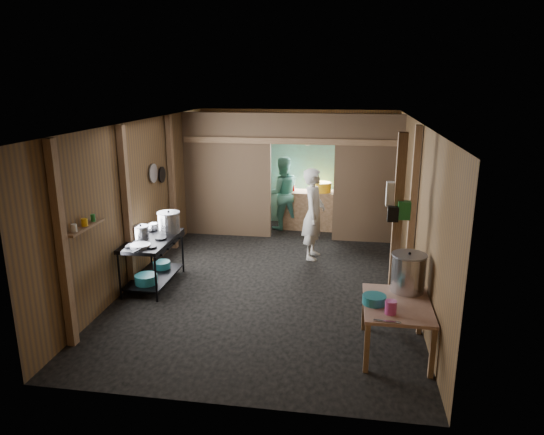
% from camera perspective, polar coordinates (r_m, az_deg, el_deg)
% --- Properties ---
extents(floor, '(4.50, 7.00, 0.00)m').
position_cam_1_polar(floor, '(8.49, 0.21, -6.81)').
color(floor, black).
rests_on(floor, ground).
extents(ceiling, '(4.50, 7.00, 0.00)m').
position_cam_1_polar(ceiling, '(7.88, 0.23, 10.96)').
color(ceiling, '#404040').
rests_on(ceiling, ground).
extents(wall_back, '(4.50, 0.00, 2.60)m').
position_cam_1_polar(wall_back, '(11.49, 2.85, 5.87)').
color(wall_back, brown).
rests_on(wall_back, ground).
extents(wall_front, '(4.50, 0.00, 2.60)m').
position_cam_1_polar(wall_front, '(4.83, -6.10, -8.13)').
color(wall_front, brown).
rests_on(wall_front, ground).
extents(wall_left, '(0.00, 7.00, 2.60)m').
position_cam_1_polar(wall_left, '(8.70, -14.60, 2.23)').
color(wall_left, brown).
rests_on(wall_left, ground).
extents(wall_right, '(0.00, 7.00, 2.60)m').
position_cam_1_polar(wall_right, '(8.07, 16.22, 1.08)').
color(wall_right, brown).
rests_on(wall_right, ground).
extents(partition_left, '(1.85, 0.10, 2.60)m').
position_cam_1_polar(partition_left, '(10.45, -5.18, 4.85)').
color(partition_left, brown).
rests_on(partition_left, floor).
extents(partition_right, '(1.35, 0.10, 2.60)m').
position_cam_1_polar(partition_right, '(10.16, 10.96, 4.32)').
color(partition_right, brown).
rests_on(partition_right, floor).
extents(partition_header, '(1.30, 0.10, 0.60)m').
position_cam_1_polar(partition_header, '(10.05, 3.57, 10.22)').
color(partition_header, brown).
rests_on(partition_header, wall_back).
extents(turquoise_panel, '(4.40, 0.06, 2.50)m').
position_cam_1_polar(turquoise_panel, '(11.44, 2.82, 5.57)').
color(turquoise_panel, '#62B5AD').
rests_on(turquoise_panel, wall_back).
extents(back_counter, '(1.20, 0.50, 0.85)m').
position_cam_1_polar(back_counter, '(11.11, 4.03, 0.89)').
color(back_counter, '#A17A59').
rests_on(back_counter, floor).
extents(wall_clock, '(0.20, 0.03, 0.20)m').
position_cam_1_polar(wall_clock, '(11.28, 4.12, 8.75)').
color(wall_clock, silver).
rests_on(wall_clock, wall_back).
extents(post_left_a, '(0.10, 0.12, 2.60)m').
position_cam_1_polar(post_left_a, '(6.46, -23.04, -3.14)').
color(post_left_a, '#A17A59').
rests_on(post_left_a, floor).
extents(post_left_b, '(0.10, 0.12, 2.60)m').
position_cam_1_polar(post_left_b, '(7.97, -16.38, 0.89)').
color(post_left_b, '#A17A59').
rests_on(post_left_b, floor).
extents(post_left_c, '(0.10, 0.12, 2.60)m').
position_cam_1_polar(post_left_c, '(9.76, -11.48, 3.84)').
color(post_left_c, '#A17A59').
rests_on(post_left_c, floor).
extents(post_right, '(0.10, 0.12, 2.60)m').
position_cam_1_polar(post_right, '(7.87, 15.88, 0.75)').
color(post_right, '#A17A59').
rests_on(post_right, floor).
extents(post_free, '(0.12, 0.12, 2.60)m').
position_cam_1_polar(post_free, '(6.78, 14.17, -1.48)').
color(post_free, '#A17A59').
rests_on(post_free, floor).
extents(cross_beam, '(4.40, 0.12, 0.12)m').
position_cam_1_polar(cross_beam, '(10.05, 2.08, 8.80)').
color(cross_beam, '#A17A59').
rests_on(cross_beam, wall_left).
extents(pan_lid_big, '(0.03, 0.34, 0.34)m').
position_cam_1_polar(pan_lid_big, '(8.98, -13.52, 4.99)').
color(pan_lid_big, gray).
rests_on(pan_lid_big, wall_left).
extents(pan_lid_small, '(0.03, 0.30, 0.30)m').
position_cam_1_polar(pan_lid_small, '(9.36, -12.57, 4.84)').
color(pan_lid_small, black).
rests_on(pan_lid_small, wall_left).
extents(wall_shelf, '(0.14, 0.80, 0.03)m').
position_cam_1_polar(wall_shelf, '(6.82, -20.76, -1.06)').
color(wall_shelf, '#A17A59').
rests_on(wall_shelf, wall_left).
extents(jar_white, '(0.07, 0.07, 0.10)m').
position_cam_1_polar(jar_white, '(6.60, -21.86, -1.13)').
color(jar_white, silver).
rests_on(jar_white, wall_shelf).
extents(jar_yellow, '(0.08, 0.08, 0.10)m').
position_cam_1_polar(jar_yellow, '(6.80, -20.81, -0.54)').
color(jar_yellow, '#F7B015').
rests_on(jar_yellow, wall_shelf).
extents(jar_green, '(0.06, 0.06, 0.10)m').
position_cam_1_polar(jar_green, '(6.99, -19.94, -0.04)').
color(jar_green, '#207831').
rests_on(jar_green, wall_shelf).
extents(bag_white, '(0.22, 0.15, 0.32)m').
position_cam_1_polar(bag_white, '(6.73, 13.95, 2.64)').
color(bag_white, silver).
rests_on(bag_white, post_free).
extents(bag_green, '(0.16, 0.12, 0.24)m').
position_cam_1_polar(bag_green, '(6.65, 14.98, 0.81)').
color(bag_green, '#207831').
rests_on(bag_green, post_free).
extents(bag_black, '(0.14, 0.10, 0.20)m').
position_cam_1_polar(bag_black, '(6.63, 13.77, 0.41)').
color(bag_black, black).
rests_on(bag_black, post_free).
extents(gas_range, '(0.69, 1.34, 0.79)m').
position_cam_1_polar(gas_range, '(8.25, -13.55, -5.00)').
color(gas_range, black).
rests_on(gas_range, floor).
extents(prep_table, '(0.80, 1.10, 0.65)m').
position_cam_1_polar(prep_table, '(6.35, 14.05, -12.19)').
color(prep_table, tan).
rests_on(prep_table, floor).
extents(stove_pot_large, '(0.45, 0.45, 0.37)m').
position_cam_1_polar(stove_pot_large, '(8.33, -11.79, -0.62)').
color(stove_pot_large, '#B2B2B8').
rests_on(stove_pot_large, gas_range).
extents(stove_pot_med, '(0.35, 0.35, 0.23)m').
position_cam_1_polar(stove_pot_med, '(8.16, -14.88, -1.70)').
color(stove_pot_med, '#B2B2B8').
rests_on(stove_pot_med, gas_range).
extents(stove_saucepan, '(0.21, 0.21, 0.11)m').
position_cam_1_polar(stove_saucepan, '(8.59, -13.61, -1.02)').
color(stove_saucepan, '#B2B2B8').
rests_on(stove_saucepan, gas_range).
extents(frying_pan, '(0.41, 0.58, 0.07)m').
position_cam_1_polar(frying_pan, '(7.74, -14.94, -3.18)').
color(frying_pan, gray).
rests_on(frying_pan, gas_range).
extents(blue_tub_front, '(0.35, 0.35, 0.14)m').
position_cam_1_polar(blue_tub_front, '(8.04, -14.31, -6.90)').
color(blue_tub_front, teal).
rests_on(blue_tub_front, gas_range).
extents(blue_tub_back, '(0.29, 0.29, 0.12)m').
position_cam_1_polar(blue_tub_back, '(8.62, -12.60, -5.35)').
color(blue_tub_back, teal).
rests_on(blue_tub_back, gas_range).
extents(stock_pot, '(0.46, 0.46, 0.51)m').
position_cam_1_polar(stock_pot, '(6.49, 15.42, -6.23)').
color(stock_pot, '#B2B2B8').
rests_on(stock_pot, prep_table).
extents(wash_basin, '(0.34, 0.34, 0.11)m').
position_cam_1_polar(wash_basin, '(6.11, 11.71, -9.24)').
color(wash_basin, teal).
rests_on(wash_basin, prep_table).
extents(pink_bucket, '(0.15, 0.15, 0.16)m').
position_cam_1_polar(pink_bucket, '(5.90, 13.53, -10.03)').
color(pink_bucket, '#B63A82').
rests_on(pink_bucket, prep_table).
extents(knife, '(0.30, 0.06, 0.01)m').
position_cam_1_polar(knife, '(5.74, 13.16, -11.57)').
color(knife, '#B2B2B8').
rests_on(knife, prep_table).
extents(yellow_tub, '(0.39, 0.39, 0.21)m').
position_cam_1_polar(yellow_tub, '(10.97, 5.83, 3.51)').
color(yellow_tub, '#F7B015').
rests_on(yellow_tub, back_counter).
extents(red_cup, '(0.11, 0.11, 0.12)m').
position_cam_1_polar(red_cup, '(11.03, 2.39, 3.41)').
color(red_cup, '#900301').
rests_on(red_cup, back_counter).
extents(cook, '(0.46, 0.66, 1.70)m').
position_cam_1_polar(cook, '(9.15, 4.82, 0.42)').
color(cook, silver).
rests_on(cook, floor).
extents(worker_back, '(0.95, 0.84, 1.62)m').
position_cam_1_polar(worker_back, '(10.95, 1.19, 2.80)').
color(worker_back, teal).
rests_on(worker_back, floor).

